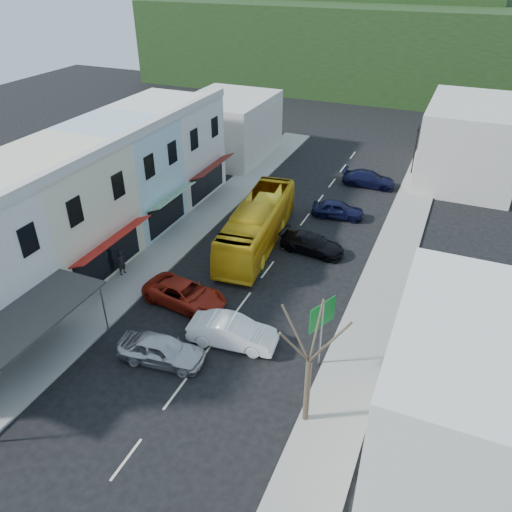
# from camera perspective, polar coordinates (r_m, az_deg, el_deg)

# --- Properties ---
(ground) EXTENTS (120.00, 120.00, 0.00)m
(ground) POSITION_cam_1_polar(r_m,az_deg,el_deg) (27.85, -4.92, -9.84)
(ground) COLOR black
(ground) RESTS_ON ground
(sidewalk_left) EXTENTS (3.00, 52.00, 0.15)m
(sidewalk_left) POSITION_cam_1_polar(r_m,az_deg,el_deg) (38.07, -8.06, 2.48)
(sidewalk_left) COLOR gray
(sidewalk_left) RESTS_ON ground
(sidewalk_right) EXTENTS (3.00, 52.00, 0.15)m
(sidewalk_right) POSITION_cam_1_polar(r_m,az_deg,el_deg) (33.75, 14.54, -2.42)
(sidewalk_right) COLOR gray
(sidewalk_right) RESTS_ON ground
(shopfront_row) EXTENTS (8.25, 30.00, 8.00)m
(shopfront_row) POSITION_cam_1_polar(r_m,az_deg,el_deg) (35.59, -19.61, 5.82)
(shopfront_row) COLOR silver
(shopfront_row) RESTS_ON ground
(right_building) EXTENTS (8.00, 9.00, 8.00)m
(right_building) POSITION_cam_1_polar(r_m,az_deg,el_deg) (20.46, 25.78, -17.15)
(right_building) COLOR silver
(right_building) RESTS_ON ground
(distant_block_left) EXTENTS (8.00, 10.00, 6.00)m
(distant_block_left) POSITION_cam_1_polar(r_m,az_deg,el_deg) (52.73, -3.15, 14.53)
(distant_block_left) COLOR #B7B2A8
(distant_block_left) RESTS_ON ground
(distant_block_right) EXTENTS (8.00, 12.00, 7.00)m
(distant_block_right) POSITION_cam_1_polar(r_m,az_deg,el_deg) (50.48, 23.28, 11.88)
(distant_block_right) COLOR #B7B2A8
(distant_block_right) RESTS_ON ground
(hillside) EXTENTS (80.00, 26.00, 14.00)m
(hillside) POSITION_cam_1_polar(r_m,az_deg,el_deg) (84.96, 16.15, 22.53)
(hillside) COLOR black
(hillside) RESTS_ON ground
(bus) EXTENTS (3.75, 11.80, 3.10)m
(bus) POSITION_cam_1_polar(r_m,az_deg,el_deg) (35.81, 0.15, 3.53)
(bus) COLOR yellow
(bus) RESTS_ON ground
(car_silver) EXTENTS (4.58, 2.30, 1.40)m
(car_silver) POSITION_cam_1_polar(r_m,az_deg,el_deg) (26.67, -10.73, -10.60)
(car_silver) COLOR silver
(car_silver) RESTS_ON ground
(car_white) EXTENTS (4.57, 2.28, 1.40)m
(car_white) POSITION_cam_1_polar(r_m,az_deg,el_deg) (27.29, -2.70, -8.83)
(car_white) COLOR white
(car_white) RESTS_ON ground
(car_red) EXTENTS (4.81, 2.47, 1.40)m
(car_red) POSITION_cam_1_polar(r_m,az_deg,el_deg) (30.38, -8.12, -4.37)
(car_red) COLOR maroon
(car_red) RESTS_ON ground
(car_black_near) EXTENTS (4.64, 2.21, 1.40)m
(car_black_near) POSITION_cam_1_polar(r_m,az_deg,el_deg) (35.46, 6.44, 1.44)
(car_black_near) COLOR black
(car_black_near) RESTS_ON ground
(car_navy_mid) EXTENTS (4.60, 2.36, 1.40)m
(car_navy_mid) POSITION_cam_1_polar(r_m,az_deg,el_deg) (40.58, 9.33, 5.28)
(car_navy_mid) COLOR black
(car_navy_mid) RESTS_ON ground
(car_navy_far) EXTENTS (4.55, 1.97, 1.40)m
(car_navy_far) POSITION_cam_1_polar(r_m,az_deg,el_deg) (46.93, 12.78, 8.62)
(car_navy_far) COLOR black
(car_navy_far) RESTS_ON ground
(pedestrian_left) EXTENTS (0.49, 0.66, 1.70)m
(pedestrian_left) POSITION_cam_1_polar(r_m,az_deg,el_deg) (33.64, -15.11, -0.76)
(pedestrian_left) COLOR black
(pedestrian_left) RESTS_ON sidewalk_left
(direction_sign) EXTENTS (1.56, 2.00, 4.10)m
(direction_sign) POSITION_cam_1_polar(r_m,az_deg,el_deg) (25.33, 7.41, -8.86)
(direction_sign) COLOR #0A5C1C
(direction_sign) RESTS_ON ground
(street_tree) EXTENTS (2.49, 2.49, 7.26)m
(street_tree) POSITION_cam_1_polar(r_m,az_deg,el_deg) (21.51, 6.11, -11.88)
(street_tree) COLOR #362C22
(street_tree) RESTS_ON ground
(traffic_signal) EXTENTS (0.74, 1.08, 4.76)m
(traffic_signal) POSITION_cam_1_polar(r_m,az_deg,el_deg) (50.02, 17.71, 11.41)
(traffic_signal) COLOR black
(traffic_signal) RESTS_ON ground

